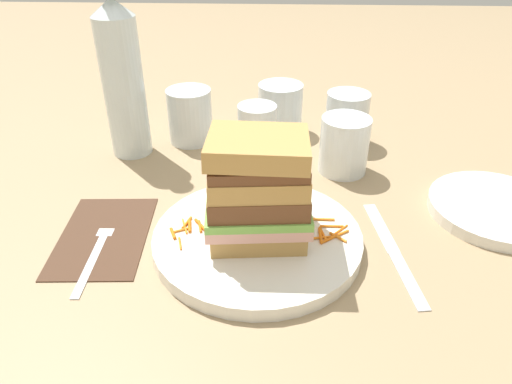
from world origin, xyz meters
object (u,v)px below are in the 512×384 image
(napkin_dark, at_px, (101,236))
(water_bottle, at_px, (120,78))
(juice_glass, at_px, (342,148))
(fork, at_px, (95,245))
(knife, at_px, (392,253))
(empty_tumbler_2, at_px, (188,116))
(sandwich, at_px, (255,188))
(empty_tumbler_1, at_px, (255,132))
(empty_tumbler_3, at_px, (279,108))
(side_plate, at_px, (494,208))
(empty_tumbler_0, at_px, (345,118))
(main_plate, at_px, (255,239))

(napkin_dark, height_order, water_bottle, water_bottle)
(napkin_dark, distance_m, juice_glass, 0.37)
(fork, xyz_separation_m, knife, (0.36, 0.00, -0.00))
(juice_glass, bearing_deg, empty_tumbler_2, 159.18)
(sandwich, relative_size, juice_glass, 1.53)
(napkin_dark, distance_m, knife, 0.36)
(napkin_dark, bearing_deg, sandwich, -2.04)
(empty_tumbler_1, relative_size, empty_tumbler_3, 1.05)
(side_plate, bearing_deg, knife, -148.81)
(knife, xyz_separation_m, juice_glass, (-0.04, 0.20, 0.04))
(knife, distance_m, empty_tumbler_1, 0.30)
(knife, distance_m, empty_tumbler_0, 0.31)
(empty_tumbler_1, distance_m, empty_tumbler_2, 0.13)
(juice_glass, relative_size, side_plate, 0.49)
(napkin_dark, distance_m, side_plate, 0.52)
(fork, relative_size, water_bottle, 0.59)
(sandwich, height_order, water_bottle, water_bottle)
(sandwich, height_order, empty_tumbler_0, sandwich)
(empty_tumbler_1, distance_m, side_plate, 0.36)
(empty_tumbler_1, relative_size, empty_tumbler_2, 0.97)
(empty_tumbler_3, bearing_deg, fork, -121.91)
(knife, distance_m, empty_tumbler_2, 0.42)
(juice_glass, relative_size, empty_tumbler_1, 0.97)
(sandwich, relative_size, empty_tumbler_3, 1.55)
(empty_tumbler_3, xyz_separation_m, side_plate, (0.29, -0.26, -0.03))
(napkin_dark, xyz_separation_m, empty_tumbler_1, (0.18, 0.22, 0.04))
(juice_glass, relative_size, empty_tumbler_3, 1.02)
(napkin_dark, relative_size, water_bottle, 0.60)
(fork, relative_size, empty_tumbler_3, 1.94)
(napkin_dark, bearing_deg, water_bottle, 95.85)
(sandwich, bearing_deg, juice_glass, 57.33)
(juice_glass, bearing_deg, napkin_dark, -149.70)
(napkin_dark, relative_size, empty_tumbler_2, 1.84)
(fork, xyz_separation_m, water_bottle, (-0.02, 0.26, 0.12))
(fork, bearing_deg, side_plate, 10.78)
(main_plate, bearing_deg, side_plate, 14.38)
(main_plate, bearing_deg, juice_glass, 57.23)
(water_bottle, height_order, empty_tumbler_2, water_bottle)
(knife, xyz_separation_m, empty_tumbler_3, (-0.14, 0.35, 0.04))
(main_plate, distance_m, side_plate, 0.33)
(water_bottle, relative_size, empty_tumbler_2, 3.06)
(water_bottle, distance_m, empty_tumbler_0, 0.37)
(napkin_dark, height_order, empty_tumbler_1, empty_tumbler_1)
(napkin_dark, distance_m, water_bottle, 0.27)
(napkin_dark, relative_size, side_plate, 0.95)
(main_plate, height_order, empty_tumbler_2, empty_tumbler_2)
(empty_tumbler_1, bearing_deg, fork, -126.83)
(empty_tumbler_2, bearing_deg, sandwich, -66.19)
(napkin_dark, distance_m, fork, 0.02)
(empty_tumbler_2, bearing_deg, water_bottle, -153.08)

